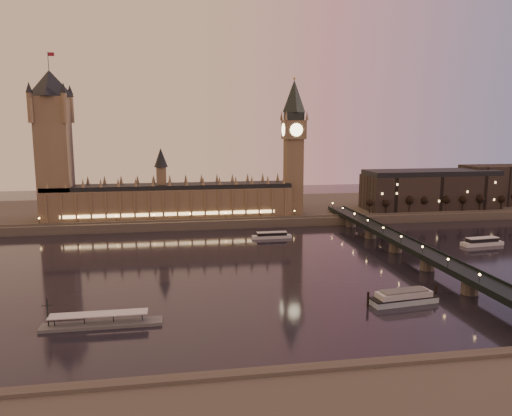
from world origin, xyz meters
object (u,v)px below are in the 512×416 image
Objects in this scene: cruise_boat_a at (272,235)px; pontoon_pier at (101,323)px; moored_barge at (404,297)px; cruise_boat_b at (482,242)px.

cruise_boat_a is 162.50m from pontoon_pier.
pontoon_pier is (-92.13, -133.85, -0.59)m from cruise_boat_a.
cruise_boat_a is at bearing 96.35° from moored_barge.
cruise_boat_b is at bearing 35.75° from moored_barge.
cruise_boat_b is at bearing -18.66° from cruise_boat_a.
moored_barge reaches higher than cruise_boat_a.
cruise_boat_b reaches higher than cruise_boat_a.
cruise_boat_a is 132.92m from cruise_boat_b.
cruise_boat_b is 0.63× the size of pontoon_pier.
cruise_boat_a is at bearing 156.27° from cruise_boat_b.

